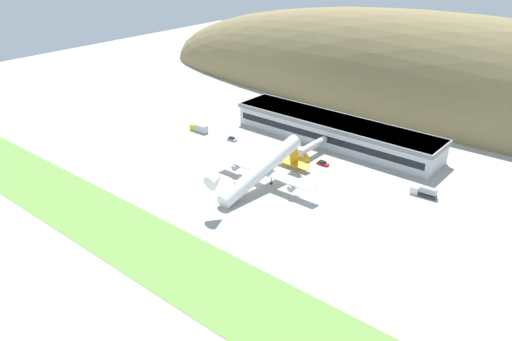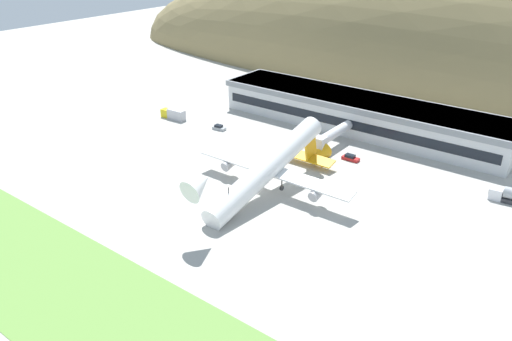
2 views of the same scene
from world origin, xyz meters
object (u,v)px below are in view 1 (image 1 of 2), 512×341
at_px(fuel_truck, 199,128).
at_px(traffic_cone_0, 302,169).
at_px(jetway_0, 311,147).
at_px(service_car_1, 232,139).
at_px(cargo_airplane, 263,169).
at_px(service_car_0, 323,163).
at_px(box_truck, 424,191).
at_px(terminal_building, 335,129).

relative_size(fuel_truck, traffic_cone_0, 14.75).
bearing_deg(jetway_0, service_car_1, -167.77).
relative_size(cargo_airplane, service_car_1, 12.22).
height_order(cargo_airplane, service_car_0, cargo_airplane).
height_order(service_car_1, box_truck, box_truck).
bearing_deg(fuel_truck, terminal_building, 28.35).
bearing_deg(terminal_building, cargo_airplane, -87.89).
relative_size(jetway_0, service_car_0, 3.95).
height_order(service_car_0, fuel_truck, fuel_truck).
xyz_separation_m(service_car_1, traffic_cone_0, (36.58, -3.85, -0.31)).
bearing_deg(cargo_airplane, fuel_truck, 158.16).
relative_size(jetway_0, cargo_airplane, 0.35).
distance_m(service_car_1, box_truck, 77.64).
relative_size(jetway_0, fuel_truck, 2.02).
height_order(cargo_airplane, box_truck, cargo_airplane).
relative_size(service_car_1, traffic_cone_0, 6.96).
bearing_deg(service_car_0, fuel_truck, -174.56).
height_order(service_car_1, traffic_cone_0, service_car_1).
relative_size(service_car_0, fuel_truck, 0.51).
height_order(jetway_0, service_car_0, jetway_0).
bearing_deg(jetway_0, terminal_building, 92.57).
bearing_deg(terminal_building, box_truck, -23.57).
relative_size(service_car_1, box_truck, 0.48).
xyz_separation_m(terminal_building, cargo_airplane, (1.73, -46.81, 0.55)).
bearing_deg(fuel_truck, cargo_airplane, -21.84).
height_order(jetway_0, traffic_cone_0, jetway_0).
relative_size(box_truck, traffic_cone_0, 14.40).
bearing_deg(jetway_0, service_car_0, -22.36).
distance_m(terminal_building, fuel_truck, 55.87).
bearing_deg(service_car_0, terminal_building, 111.58).
bearing_deg(terminal_building, traffic_cone_0, -80.96).
xyz_separation_m(cargo_airplane, traffic_cone_0, (2.87, 17.94, -5.48)).
distance_m(terminal_building, jetway_0, 17.98).
height_order(jetway_0, service_car_1, jetway_0).
relative_size(terminal_building, service_car_1, 21.20).
xyz_separation_m(cargo_airplane, service_car_1, (-33.71, 21.79, -5.18)).
relative_size(jetway_0, box_truck, 2.07).
bearing_deg(traffic_cone_0, service_car_0, 64.75).
xyz_separation_m(jetway_0, fuel_truck, (-49.86, -8.55, -2.52)).
distance_m(service_car_0, service_car_1, 40.49).
distance_m(service_car_1, fuel_truck, 17.16).
xyz_separation_m(cargo_airplane, service_car_0, (6.58, 25.81, -5.17)).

